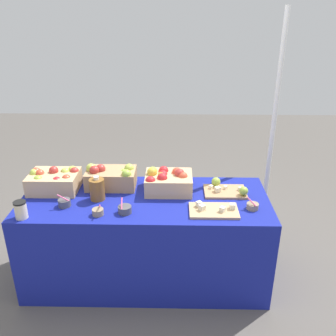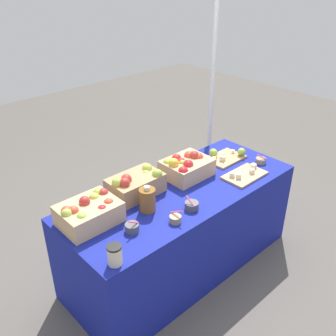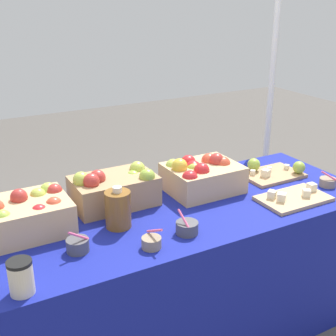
# 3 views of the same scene
# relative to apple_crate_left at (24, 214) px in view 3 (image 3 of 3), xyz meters

# --- Properties ---
(ground_plane) EXTENTS (10.00, 10.00, 0.00)m
(ground_plane) POSITION_rel_apple_crate_left_xyz_m (0.73, -0.12, -0.82)
(ground_plane) COLOR #56514C
(table) EXTENTS (1.90, 0.76, 0.74)m
(table) POSITION_rel_apple_crate_left_xyz_m (0.73, -0.12, -0.45)
(table) COLOR navy
(table) RESTS_ON ground_plane
(apple_crate_left) EXTENTS (0.38, 0.29, 0.19)m
(apple_crate_left) POSITION_rel_apple_crate_left_xyz_m (0.00, 0.00, 0.00)
(apple_crate_left) COLOR tan
(apple_crate_left) RESTS_ON table
(apple_crate_middle) EXTENTS (0.40, 0.25, 0.20)m
(apple_crate_middle) POSITION_rel_apple_crate_left_xyz_m (0.44, 0.07, 0.00)
(apple_crate_middle) COLOR tan
(apple_crate_middle) RESTS_ON table
(apple_crate_right) EXTENTS (0.37, 0.29, 0.19)m
(apple_crate_right) POSITION_rel_apple_crate_left_xyz_m (0.90, 0.01, 0.00)
(apple_crate_right) COLOR tan
(apple_crate_right) RESTS_ON table
(cutting_board_front) EXTENTS (0.35, 0.22, 0.06)m
(cutting_board_front) POSITION_rel_apple_crate_left_xyz_m (1.24, -0.32, -0.07)
(cutting_board_front) COLOR tan
(cutting_board_front) RESTS_ON table
(cutting_board_back) EXTENTS (0.33, 0.23, 0.09)m
(cutting_board_back) POSITION_rel_apple_crate_left_xyz_m (1.36, -0.02, -0.06)
(cutting_board_back) COLOR tan
(cutting_board_back) RESTS_ON table
(sample_bowl_near) EXTENTS (0.09, 0.09, 0.11)m
(sample_bowl_near) POSITION_rel_apple_crate_left_xyz_m (0.15, -0.26, -0.06)
(sample_bowl_near) COLOR #4C4C51
(sample_bowl_near) RESTS_ON table
(sample_bowl_mid) EXTENTS (0.09, 0.09, 0.09)m
(sample_bowl_mid) POSITION_rel_apple_crate_left_xyz_m (1.52, -0.27, -0.06)
(sample_bowl_mid) COLOR gray
(sample_bowl_mid) RESTS_ON table
(sample_bowl_far) EXTENTS (0.10, 0.10, 0.11)m
(sample_bowl_far) POSITION_rel_apple_crate_left_xyz_m (0.60, -0.35, -0.06)
(sample_bowl_far) COLOR #4C4C51
(sample_bowl_far) RESTS_ON table
(sample_bowl_extra) EXTENTS (0.08, 0.10, 0.10)m
(sample_bowl_extra) POSITION_rel_apple_crate_left_xyz_m (0.42, -0.38, -0.06)
(sample_bowl_extra) COLOR gray
(sample_bowl_extra) RESTS_ON table
(cider_jug) EXTENTS (0.11, 0.11, 0.19)m
(cider_jug) POSITION_rel_apple_crate_left_xyz_m (0.37, -0.15, 0.00)
(cider_jug) COLOR brown
(cider_jug) RESTS_ON table
(coffee_cup) EXTENTS (0.09, 0.09, 0.13)m
(coffee_cup) POSITION_rel_apple_crate_left_xyz_m (-0.11, -0.43, -0.02)
(coffee_cup) COLOR beige
(coffee_cup) RESTS_ON table
(tent_pole) EXTENTS (0.04, 0.04, 2.10)m
(tent_pole) POSITION_rel_apple_crate_left_xyz_m (1.84, 0.58, 0.23)
(tent_pole) COLOR white
(tent_pole) RESTS_ON ground_plane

